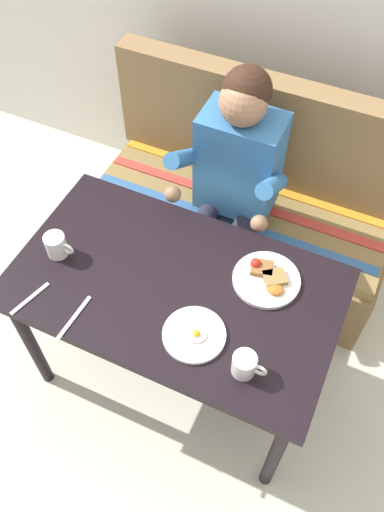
{
  "coord_description": "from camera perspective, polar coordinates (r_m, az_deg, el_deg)",
  "views": [
    {
      "loc": [
        0.5,
        -0.93,
        2.32
      ],
      "look_at": [
        0.0,
        0.15,
        0.72
      ],
      "focal_mm": 36.89,
      "sensor_mm": 36.0,
      "label": 1
    }
  ],
  "objects": [
    {
      "name": "table",
      "position": [
        1.98,
        -1.82,
        -4.41
      ],
      "size": [
        1.2,
        0.7,
        0.73
      ],
      "color": "black",
      "rests_on": "ground"
    },
    {
      "name": "coffee_mug",
      "position": [
        1.71,
        5.76,
        -11.62
      ],
      "size": [
        0.12,
        0.08,
        0.09
      ],
      "color": "white",
      "rests_on": "table"
    },
    {
      "name": "person",
      "position": [
        2.25,
        4.44,
        8.6
      ],
      "size": [
        0.45,
        0.61,
        1.21
      ],
      "color": "teal",
      "rests_on": "ground"
    },
    {
      "name": "ground_plane",
      "position": [
        2.55,
        -1.44,
        -12.21
      ],
      "size": [
        8.0,
        8.0,
        0.0
      ],
      "primitive_type": "plane",
      "color": "beige"
    },
    {
      "name": "plate_eggs",
      "position": [
        1.8,
        0.24,
        -8.5
      ],
      "size": [
        0.22,
        0.22,
        0.04
      ],
      "color": "white",
      "rests_on": "table"
    },
    {
      "name": "knife",
      "position": [
        1.88,
        -12.74,
        -6.61
      ],
      "size": [
        0.03,
        0.2,
        0.0
      ],
      "primitive_type": "cube",
      "rotation": [
        0.0,
        0.0,
        -0.06
      ],
      "color": "silver",
      "rests_on": "table"
    },
    {
      "name": "fork",
      "position": [
        1.96,
        -17.17,
        -4.42
      ],
      "size": [
        0.06,
        0.17,
        0.0
      ],
      "primitive_type": "cube",
      "rotation": [
        0.0,
        0.0,
        -0.28
      ],
      "color": "silver",
      "rests_on": "table"
    },
    {
      "name": "couch",
      "position": [
        2.66,
        5.56,
        4.62
      ],
      "size": [
        1.44,
        0.56,
        1.0
      ],
      "color": "olive",
      "rests_on": "ground"
    },
    {
      "name": "coffee_mug_second",
      "position": [
        2.02,
        -14.49,
        1.17
      ],
      "size": [
        0.12,
        0.08,
        0.09
      ],
      "color": "white",
      "rests_on": "table"
    },
    {
      "name": "plate_breakfast",
      "position": [
        1.93,
        8.08,
        -2.39
      ],
      "size": [
        0.25,
        0.25,
        0.05
      ],
      "color": "white",
      "rests_on": "table"
    }
  ]
}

